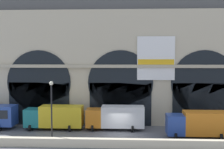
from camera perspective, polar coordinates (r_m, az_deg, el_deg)
ground_plane at (r=35.92m, az=1.48°, el=-11.86°), size 200.00×200.00×0.00m
quay_parapet_wall at (r=31.24m, az=1.27°, el=-13.36°), size 90.00×0.70×0.93m
station_building at (r=41.71m, az=1.80°, el=3.19°), size 47.66×4.61×19.11m
box_truck_midwest at (r=39.00m, az=-11.17°, el=-8.12°), size 7.50×2.91×3.12m
box_truck_center at (r=38.08m, az=0.77°, el=-8.33°), size 7.50×2.91×3.12m
box_truck_mideast at (r=35.92m, az=16.87°, el=-9.22°), size 7.50×2.91×3.12m
street_lamp_quayside at (r=32.13m, az=-11.81°, el=-5.73°), size 0.44×0.44×6.90m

